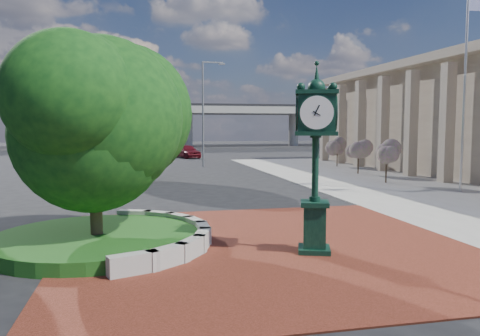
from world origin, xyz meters
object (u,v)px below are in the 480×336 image
object	(u,v)px
parked_car	(187,151)
street_lamp_far	(147,110)
post_clock	(315,151)
flagpole_b	(465,86)
street_lamp_near	(205,105)

from	to	relation	value
parked_car	street_lamp_far	world-z (taller)	street_lamp_far
post_clock	flagpole_b	bearing A→B (deg)	38.72
post_clock	flagpole_b	xyz separation A→B (m)	(12.36, 9.90, 2.83)
street_lamp_far	parked_car	bearing A→B (deg)	-51.49
flagpole_b	street_lamp_near	bearing A→B (deg)	120.12
post_clock	street_lamp_near	world-z (taller)	street_lamp_near
parked_car	flagpole_b	world-z (taller)	flagpole_b
flagpole_b	street_lamp_near	world-z (taller)	flagpole_b
parked_car	flagpole_b	distance (m)	34.01
post_clock	street_lamp_near	distance (m)	29.48
flagpole_b	street_lamp_far	size ratio (longest dim) A/B	1.16
post_clock	street_lamp_far	size ratio (longest dim) A/B	0.55
parked_car	street_lamp_far	xyz separation A→B (m)	(-4.37, 5.50, 4.87)
parked_car	street_lamp_near	xyz separation A→B (m)	(0.46, -12.08, 4.70)
flagpole_b	street_lamp_far	bearing A→B (deg)	113.53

